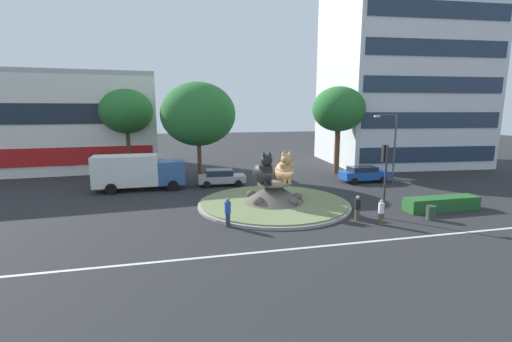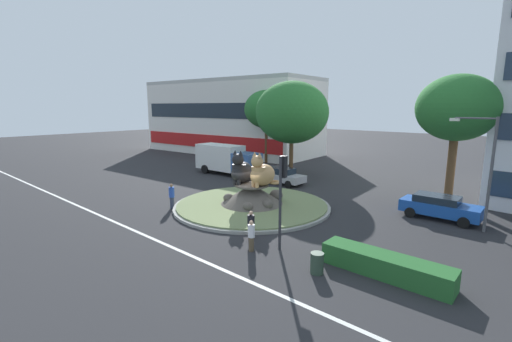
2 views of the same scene
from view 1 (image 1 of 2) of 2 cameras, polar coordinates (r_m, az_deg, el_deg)
The scene contains 20 objects.
ground_plane at distance 24.87m, azimuth 2.94°, elevation -5.63°, with size 160.00×160.00×0.00m, color #28282B.
lane_centreline at distance 17.85m, azimuth 10.12°, elevation -12.23°, with size 112.00×0.20×0.01m, color silver.
roundabout_island at distance 24.75m, azimuth 2.96°, elevation -4.47°, with size 10.82×10.82×1.63m.
cat_statue_black at distance 23.92m, azimuth 1.29°, elevation -0.12°, with size 1.71×2.47×2.35m.
cat_statue_calico at distance 24.62m, azimuth 4.81°, elevation 0.12°, with size 1.52×2.32×2.33m.
traffic_light_mast at distance 22.70m, azimuth 20.55°, elevation 0.57°, with size 0.33×0.46×4.61m.
shophouse_block at distance 46.01m, azimuth -33.34°, elevation 6.75°, with size 27.48×12.16×10.74m.
office_tower at distance 48.87m, azimuth 23.09°, elevation 19.09°, with size 18.34×15.52×30.04m.
clipped_hedge_strip at distance 26.70m, azimuth 28.37°, elevation -4.76°, with size 5.28×1.20×0.90m, color #235B28.
broadleaf_tree_behind_island at distance 34.00m, azimuth -9.56°, elevation 9.28°, with size 7.17×7.17×9.38m.
second_tree_near_tower at distance 37.34m, azimuth 13.53°, elevation 9.88°, with size 5.46×5.46×9.14m.
third_tree_left at distance 38.98m, azimuth -20.70°, elevation 9.21°, with size 5.42×5.42×8.89m.
streetlight_arm at distance 34.14m, azimuth 21.64°, elevation 4.42°, with size 2.34×0.24×6.38m.
pedestrian_white_shirt at distance 21.75m, azimuth 20.01°, elevation -6.33°, with size 0.34×0.34×1.55m.
pedestrian_black_shirt at distance 22.11m, azimuth 16.47°, elevation -5.84°, with size 0.38×0.38×1.58m.
pedestrian_blue_shirt at distance 20.18m, azimuth -4.71°, elevation -6.70°, with size 0.37×0.37×1.74m.
sedan_on_far_lane at distance 31.06m, azimuth -5.80°, elevation -1.01°, with size 4.25×2.13×1.47m.
hatchback_near_shophouse at distance 34.00m, azimuth 17.43°, elevation -0.43°, with size 4.50×1.98×1.49m.
delivery_box_truck at distance 30.77m, azimuth -19.02°, elevation -0.02°, with size 7.46×2.75×3.00m.
litter_bin at distance 24.05m, azimuth 27.00°, elevation -6.18°, with size 0.56×0.56×0.90m.
Camera 1 is at (-6.69, -22.99, 6.74)m, focal length 24.14 mm.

